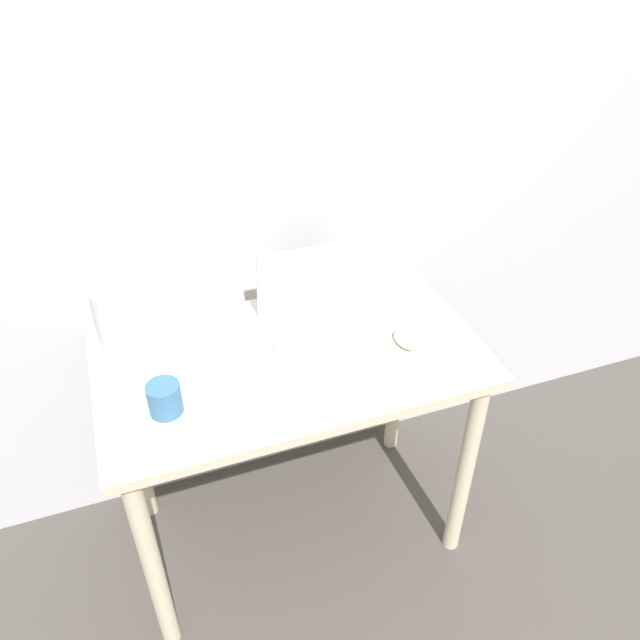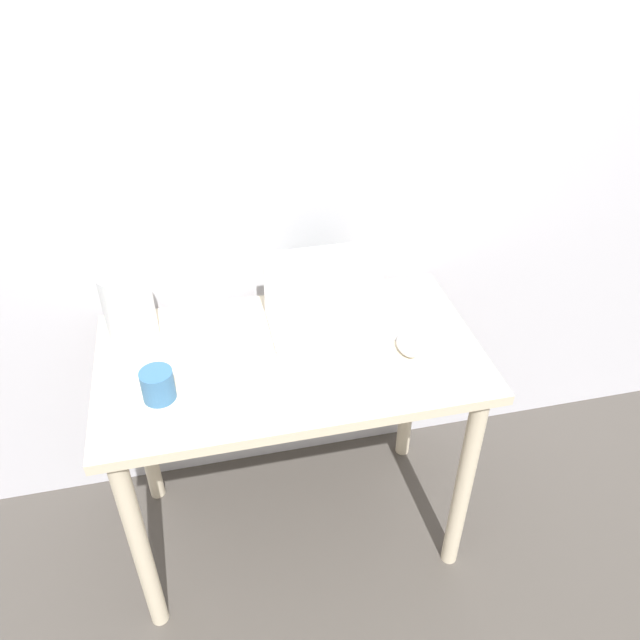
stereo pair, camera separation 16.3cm
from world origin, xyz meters
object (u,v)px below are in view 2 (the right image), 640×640
(keyboard, at_px, (308,373))
(mug, at_px, (158,385))
(laptop, at_px, (329,306))
(vase, at_px, (126,294))
(mouse, at_px, (407,346))

(keyboard, distance_m, mug, 0.37)
(mug, bearing_deg, laptop, 24.66)
(keyboard, relative_size, vase, 1.51)
(keyboard, bearing_deg, vase, 149.31)
(mouse, distance_m, mug, 0.66)
(laptop, height_order, keyboard, laptop)
(laptop, relative_size, keyboard, 0.77)
(keyboard, height_order, mouse, mouse)
(laptop, relative_size, mug, 4.27)
(mouse, relative_size, mug, 1.17)
(keyboard, bearing_deg, mug, 179.81)
(laptop, relative_size, mouse, 3.64)
(keyboard, relative_size, mouse, 4.75)
(laptop, distance_m, vase, 0.55)
(mouse, xyz_separation_m, mug, (-0.66, -0.04, 0.03))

